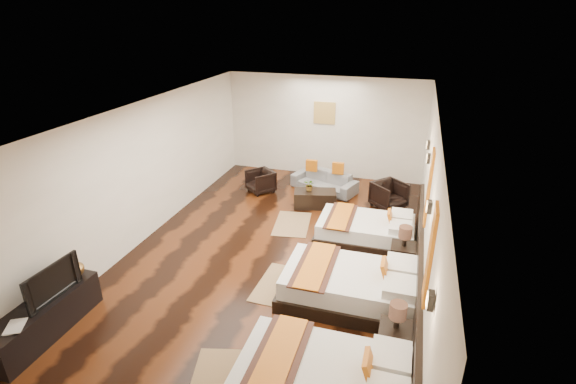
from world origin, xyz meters
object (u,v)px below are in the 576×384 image
(bed_far, at_px, (367,230))
(coffee_table, at_px, (315,199))
(table_plant, at_px, (310,185))
(bed_near, at_px, (326,382))
(nightstand_b, at_px, (403,254))
(figurine, at_px, (73,267))
(armchair_right, at_px, (389,195))
(sofa, at_px, (324,181))
(nightstand_a, at_px, (395,338))
(tv, at_px, (48,281))
(book, at_px, (6,328))
(armchair_left, at_px, (261,181))
(bed_mid, at_px, (352,286))
(tv_console, at_px, (45,318))

(bed_far, xyz_separation_m, coffee_table, (-1.41, 1.35, -0.06))
(table_plant, bearing_deg, bed_near, -73.96)
(nightstand_b, distance_m, coffee_table, 3.06)
(figurine, bearing_deg, armchair_right, 49.12)
(bed_near, bearing_deg, sofa, 102.35)
(nightstand_a, xyz_separation_m, tv, (-4.90, -0.85, 0.51))
(bed_near, distance_m, figurine, 4.27)
(tv, height_order, coffee_table, tv)
(nightstand_b, bearing_deg, tv, -147.80)
(book, bearing_deg, tv, 86.13)
(sofa, bearing_deg, figurine, -96.04)
(figurine, bearing_deg, armchair_left, 76.90)
(armchair_right, xyz_separation_m, coffee_table, (-1.71, -0.46, -0.12))
(bed_far, relative_size, sofa, 1.15)
(sofa, xyz_separation_m, armchair_left, (-1.57, -0.57, 0.04))
(figurine, xyz_separation_m, armchair_left, (1.21, 5.22, -0.43))
(nightstand_a, bearing_deg, bed_mid, 125.84)
(sofa, bearing_deg, table_plant, -77.65)
(bed_near, xyz_separation_m, bed_far, (-0.00, 4.04, -0.03))
(sofa, xyz_separation_m, table_plant, (-0.14, -1.06, 0.30))
(figurine, xyz_separation_m, armchair_right, (4.50, 5.20, -0.40))
(nightstand_a, distance_m, figurine, 4.97)
(bed_mid, height_order, nightstand_a, nightstand_a)
(bed_near, height_order, figurine, figurine)
(figurine, xyz_separation_m, sofa, (2.79, 5.79, -0.47))
(tv_console, distance_m, tv, 0.58)
(bed_far, bearing_deg, table_plant, 139.14)
(nightstand_a, distance_m, armchair_left, 6.14)
(tv_console, bearing_deg, book, -90.00)
(figurine, height_order, armchair_right, figurine)
(table_plant, bearing_deg, nightstand_b, -43.21)
(bed_mid, xyz_separation_m, table_plant, (-1.55, 3.36, 0.26))
(book, bearing_deg, tv_console, 90.00)
(tv, relative_size, armchair_right, 1.33)
(nightstand_a, xyz_separation_m, figurine, (-4.95, -0.34, 0.41))
(book, relative_size, figurine, 0.89)
(table_plant, bearing_deg, armchair_right, 14.29)
(nightstand_a, xyz_separation_m, book, (-4.95, -1.59, 0.26))
(sofa, bearing_deg, coffee_table, -70.34)
(nightstand_a, bearing_deg, armchair_right, 95.23)
(bed_mid, relative_size, sofa, 1.30)
(sofa, relative_size, armchair_right, 2.43)
(bed_far, distance_m, sofa, 2.78)
(bed_near, xyz_separation_m, nightstand_b, (0.75, 3.22, 0.02))
(coffee_table, bearing_deg, figurine, -120.45)
(nightstand_b, height_order, tv_console, nightstand_b)
(tv_console, bearing_deg, table_plant, 63.91)
(bed_near, bearing_deg, coffee_table, 104.66)
(nightstand_b, bearing_deg, coffee_table, 134.87)
(bed_mid, xyz_separation_m, armchair_right, (0.30, 3.83, 0.03))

